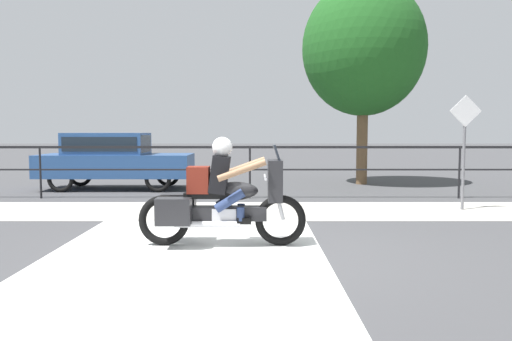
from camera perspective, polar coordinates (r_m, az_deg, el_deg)
name	(u,v)px	position (r m, az deg, el deg)	size (l,w,h in m)	color
ground_plane	(244,250)	(6.95, -1.35, -9.09)	(120.00, 120.00, 0.00)	#424244
sidewalk_band	(248,211)	(10.28, -0.94, -4.61)	(44.00, 2.40, 0.01)	#B7B2A8
crosswalk_band	(186,253)	(6.81, -8.04, -9.37)	(3.67, 6.00, 0.01)	silver
fence_railing	(249,157)	(12.10, -0.82, 1.52)	(36.00, 0.05, 1.28)	black
motorcycle	(220,198)	(7.12, -4.19, -3.12)	(2.40, 0.76, 1.55)	black
parked_car	(112,157)	(14.62, -16.14, 1.49)	(4.21, 1.63, 1.59)	#284C84
street_sign	(463,139)	(11.13, 22.61, 3.31)	(0.65, 0.06, 2.37)	slate
tree_behind_sign	(363,49)	(15.94, 12.08, 13.45)	(3.73, 3.73, 6.20)	brown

